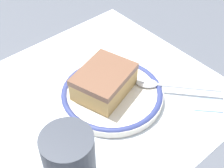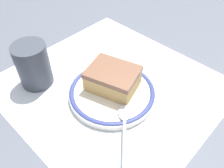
# 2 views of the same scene
# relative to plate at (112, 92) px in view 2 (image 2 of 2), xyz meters

# --- Properties ---
(ground_plane) EXTENTS (2.40, 2.40, 0.00)m
(ground_plane) POSITION_rel_plate_xyz_m (-0.02, -0.02, -0.01)
(ground_plane) COLOR #4C515B
(placemat) EXTENTS (0.42, 0.44, 0.00)m
(placemat) POSITION_rel_plate_xyz_m (-0.02, -0.02, -0.01)
(placemat) COLOR silver
(placemat) RESTS_ON ground_plane
(plate) EXTENTS (0.18, 0.18, 0.02)m
(plate) POSITION_rel_plate_xyz_m (0.00, 0.00, 0.00)
(plate) COLOR silver
(plate) RESTS_ON placemat
(cake_slice) EXTENTS (0.11, 0.12, 0.05)m
(cake_slice) POSITION_rel_plate_xyz_m (-0.01, -0.01, 0.03)
(cake_slice) COLOR tan
(cake_slice) RESTS_ON plate
(spoon) EXTENTS (0.12, 0.11, 0.01)m
(spoon) POSITION_rel_plate_xyz_m (0.05, 0.08, 0.01)
(spoon) COLOR silver
(spoon) RESTS_ON plate
(cup) EXTENTS (0.07, 0.07, 0.10)m
(cup) POSITION_rel_plate_xyz_m (0.09, -0.15, 0.03)
(cup) COLOR #383D47
(cup) RESTS_ON placemat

